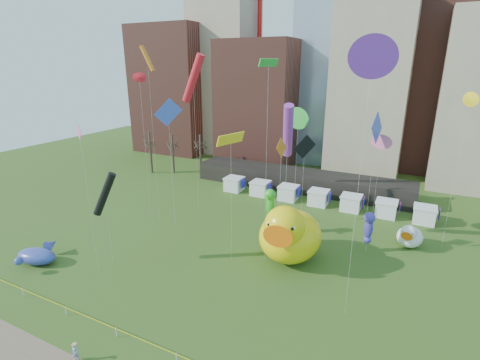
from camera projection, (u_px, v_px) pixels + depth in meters
The scene contains 27 objects.
skyline at pixel (365, 63), 71.23m from camera, with size 101.00×23.00×68.00m.
pavilion at pixel (300, 180), 63.84m from camera, with size 38.00×6.00×3.20m, color black.
vendor_tents at pixel (319, 198), 56.75m from camera, with size 33.24×2.80×2.40m.
bare_trees at pixel (174, 153), 73.06m from camera, with size 8.44×6.44×8.50m.
caution_tape at pixel (176, 356), 26.73m from camera, with size 50.00×0.06×0.90m.
big_duck at pixel (289, 234), 39.90m from camera, with size 7.45×9.72×7.33m.
small_duck at pixel (410, 236), 43.56m from camera, with size 3.52×4.33×3.14m.
seahorse_green at pixel (270, 202), 45.95m from camera, with size 1.55×1.88×6.23m.
seahorse_purple at pixel (369, 225), 41.79m from camera, with size 1.41×1.73×5.05m.
whale_inflatable at pixel (37, 255), 40.24m from camera, with size 5.03×5.90×2.03m.
woman at pixel (75, 353), 26.94m from camera, with size 0.52×0.34×1.42m, color white.
kite_0 at pixel (193, 78), 50.15m from camera, with size 4.07×1.43×22.72m.
kite_1 at pixel (80, 140), 34.66m from camera, with size 1.39×0.71×15.79m.
kite_2 at pixel (105, 194), 38.08m from camera, with size 2.84×2.17×10.56m.
kite_3 at pixel (298, 118), 41.44m from camera, with size 2.33×1.56×16.58m.
kite_4 at pixel (470, 100), 38.34m from camera, with size 1.06×1.41×18.46m.
kite_5 at pixel (168, 114), 44.40m from camera, with size 2.71×2.25×17.33m.
kite_6 at pixel (281, 150), 38.83m from camera, with size 0.35×2.26×13.81m.
kite_7 at pixel (288, 131), 40.58m from camera, with size 2.27×3.95×17.30m.
kite_8 at pixel (139, 79), 46.96m from camera, with size 1.21×0.63×20.21m.
kite_9 at pixel (382, 142), 41.48m from camera, with size 1.70×0.70×13.58m.
kite_10 at pixel (305, 149), 38.14m from camera, with size 1.89×1.79×14.20m.
kite_11 at pixel (269, 65), 34.19m from camera, with size 1.23×2.43×21.76m.
kite_12 at pixel (231, 139), 36.92m from camera, with size 1.49×3.75×14.53m.
kite_13 at pixel (377, 129), 40.10m from camera, with size 0.75×3.72×16.38m.
kite_14 at pixel (147, 59), 45.03m from camera, with size 1.96×0.92×23.51m.
kite_15 at pixel (372, 57), 25.61m from camera, with size 2.30×2.63×23.32m.
Camera 1 is at (13.87, -16.99, 21.33)m, focal length 27.00 mm.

